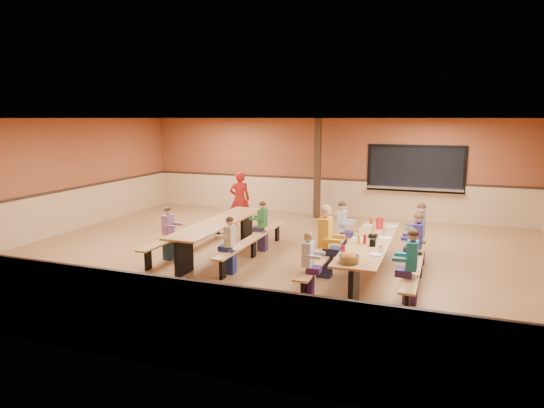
% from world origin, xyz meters
% --- Properties ---
extents(ground, '(12.00, 12.00, 0.00)m').
position_xyz_m(ground, '(0.00, 0.00, 0.00)').
color(ground, brown).
rests_on(ground, ground).
extents(room_envelope, '(12.04, 10.04, 3.02)m').
position_xyz_m(room_envelope, '(0.00, 0.00, 0.69)').
color(room_envelope, brown).
rests_on(room_envelope, ground).
extents(kitchen_pass_through, '(2.78, 0.28, 1.38)m').
position_xyz_m(kitchen_pass_through, '(2.60, 4.96, 1.49)').
color(kitchen_pass_through, black).
rests_on(kitchen_pass_through, ground).
extents(structural_post, '(0.18, 0.18, 3.00)m').
position_xyz_m(structural_post, '(-0.20, 4.40, 1.50)').
color(structural_post, '#311D10').
rests_on(structural_post, ground).
extents(cafeteria_table_main, '(1.91, 3.70, 0.74)m').
position_xyz_m(cafeteria_table_main, '(2.20, -0.81, 0.53)').
color(cafeteria_table_main, '#B37D47').
rests_on(cafeteria_table_main, ground).
extents(cafeteria_table_second, '(1.91, 3.70, 0.74)m').
position_xyz_m(cafeteria_table_second, '(-1.22, -0.21, 0.53)').
color(cafeteria_table_second, '#B37D47').
rests_on(cafeteria_table_second, ground).
extents(seated_child_white_left, '(0.33, 0.27, 1.13)m').
position_xyz_m(seated_child_white_left, '(1.38, -2.15, 0.57)').
color(seated_child_white_left, silver).
rests_on(seated_child_white_left, ground).
extents(seated_adult_yellow, '(0.45, 0.37, 1.37)m').
position_xyz_m(seated_adult_yellow, '(1.38, -0.96, 0.69)').
color(seated_adult_yellow, gold).
rests_on(seated_adult_yellow, ground).
extents(seated_child_grey_left, '(0.36, 0.30, 1.20)m').
position_xyz_m(seated_child_grey_left, '(1.38, 0.56, 0.60)').
color(seated_child_grey_left, '#B2B2B2').
rests_on(seated_child_grey_left, ground).
extents(seated_child_teal_right, '(0.38, 0.31, 1.23)m').
position_xyz_m(seated_child_teal_right, '(3.03, -1.79, 0.61)').
color(seated_child_teal_right, teal).
rests_on(seated_child_teal_right, ground).
extents(seated_child_navy_right, '(0.38, 0.31, 1.23)m').
position_xyz_m(seated_child_navy_right, '(3.03, -0.35, 0.61)').
color(seated_child_navy_right, navy).
rests_on(seated_child_navy_right, ground).
extents(seated_child_char_right, '(0.39, 0.32, 1.26)m').
position_xyz_m(seated_child_char_right, '(3.03, 0.55, 0.63)').
color(seated_child_char_right, '#555A61').
rests_on(seated_child_char_right, ground).
extents(seated_child_purple_sec, '(0.34, 0.28, 1.14)m').
position_xyz_m(seated_child_purple_sec, '(-2.05, -0.99, 0.57)').
color(seated_child_purple_sec, '#9A6091').
rests_on(seated_child_purple_sec, ground).
extents(seated_child_green_sec, '(0.33, 0.27, 1.13)m').
position_xyz_m(seated_child_green_sec, '(-0.40, 0.34, 0.57)').
color(seated_child_green_sec, '#29672F').
rests_on(seated_child_green_sec, ground).
extents(seated_child_tan_sec, '(0.32, 0.27, 1.12)m').
position_xyz_m(seated_child_tan_sec, '(-0.40, -1.41, 0.56)').
color(seated_child_tan_sec, beige).
rests_on(seated_child_tan_sec, ground).
extents(standing_woman, '(0.67, 0.59, 1.55)m').
position_xyz_m(standing_woman, '(-1.91, 2.48, 0.78)').
color(standing_woman, '#A21712').
rests_on(standing_woman, ground).
extents(punch_pitcher, '(0.16, 0.16, 0.22)m').
position_xyz_m(punch_pitcher, '(2.23, 0.28, 0.85)').
color(punch_pitcher, red).
rests_on(punch_pitcher, cafeteria_table_main).
extents(chip_bowl, '(0.32, 0.32, 0.15)m').
position_xyz_m(chip_bowl, '(2.10, -2.32, 0.81)').
color(chip_bowl, orange).
rests_on(chip_bowl, cafeteria_table_main).
extents(napkin_dispenser, '(0.10, 0.14, 0.13)m').
position_xyz_m(napkin_dispenser, '(2.30, -1.16, 0.80)').
color(napkin_dispenser, black).
rests_on(napkin_dispenser, cafeteria_table_main).
extents(condiment_mustard, '(0.06, 0.06, 0.17)m').
position_xyz_m(condiment_mustard, '(2.04, -1.10, 0.82)').
color(condiment_mustard, yellow).
rests_on(condiment_mustard, cafeteria_table_main).
extents(condiment_ketchup, '(0.06, 0.06, 0.17)m').
position_xyz_m(condiment_ketchup, '(2.14, -1.07, 0.82)').
color(condiment_ketchup, '#B2140F').
rests_on(condiment_ketchup, cafeteria_table_main).
extents(table_paddle, '(0.16, 0.16, 0.56)m').
position_xyz_m(table_paddle, '(2.21, -0.53, 0.88)').
color(table_paddle, black).
rests_on(table_paddle, cafeteria_table_main).
extents(place_settings, '(0.65, 3.30, 0.11)m').
position_xyz_m(place_settings, '(2.20, -0.81, 0.80)').
color(place_settings, beige).
rests_on(place_settings, cafeteria_table_main).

